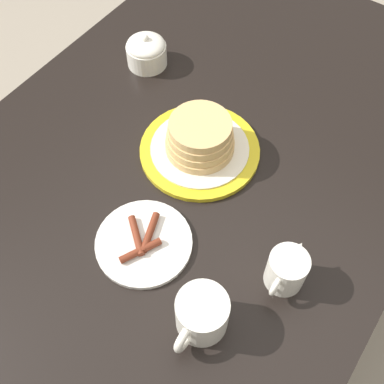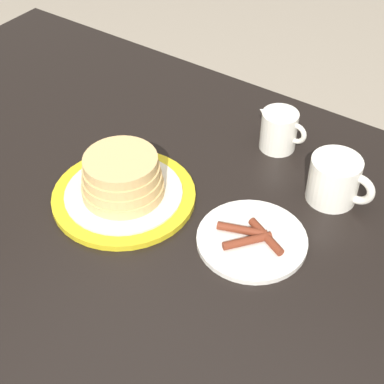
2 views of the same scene
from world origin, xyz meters
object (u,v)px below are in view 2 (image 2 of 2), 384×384
at_px(pancake_plate, 124,183).
at_px(creamer_pitcher, 279,129).
at_px(side_plate_bacon, 252,239).
at_px(coffee_mug, 335,180).

distance_m(pancake_plate, creamer_pitcher, 0.33).
relative_size(side_plate_bacon, creamer_pitcher, 1.71).
xyz_separation_m(side_plate_bacon, creamer_pitcher, (-0.09, 0.25, 0.04)).
relative_size(side_plate_bacon, coffee_mug, 1.53).
relative_size(pancake_plate, side_plate_bacon, 1.39).
bearing_deg(side_plate_bacon, coffee_mug, 69.88).
bearing_deg(side_plate_bacon, creamer_pitcher, 109.59).
xyz_separation_m(coffee_mug, creamer_pitcher, (-0.15, 0.08, -0.00)).
height_order(pancake_plate, coffee_mug, pancake_plate).
bearing_deg(creamer_pitcher, coffee_mug, -26.51).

